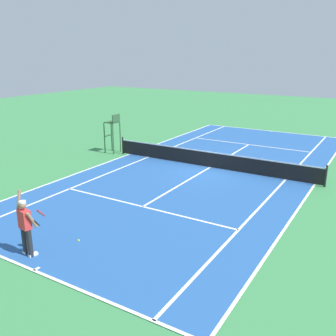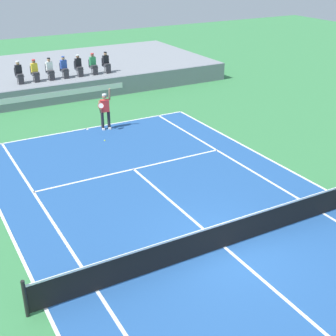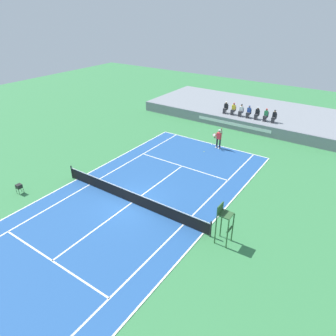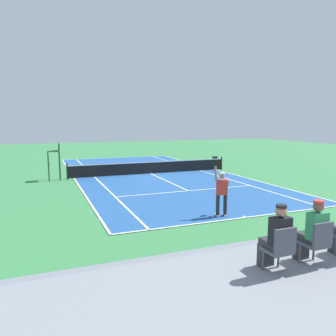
{
  "view_description": "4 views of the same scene",
  "coord_description": "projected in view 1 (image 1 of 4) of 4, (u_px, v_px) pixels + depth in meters",
  "views": [
    {
      "loc": [
        -8.16,
        17.96,
        5.97
      ],
      "look_at": [
        0.26,
        3.98,
        1.0
      ],
      "focal_mm": 39.97,
      "sensor_mm": 36.0,
      "label": 1
    },
    {
      "loc": [
        -7.35,
        -9.58,
        8.25
      ],
      "look_at": [
        0.26,
        3.98,
        1.0
      ],
      "focal_mm": 50.7,
      "sensor_mm": 36.0,
      "label": 2
    },
    {
      "loc": [
        11.65,
        -12.66,
        11.91
      ],
      "look_at": [
        0.26,
        3.98,
        1.0
      ],
      "focal_mm": 32.67,
      "sensor_mm": 36.0,
      "label": 3
    },
    {
      "loc": [
        7.6,
        22.53,
        3.82
      ],
      "look_at": [
        0.26,
        3.98,
        1.0
      ],
      "focal_mm": 34.9,
      "sensor_mm": 36.0,
      "label": 4
    }
  ],
  "objects": [
    {
      "name": "net",
      "position": [
        210.0,
        159.0,
        20.33
      ],
      "size": [
        11.98,
        0.1,
        1.07
      ],
      "color": "black",
      "rests_on": "ground"
    },
    {
      "name": "court",
      "position": [
        209.0,
        168.0,
        20.48
      ],
      "size": [
        11.08,
        23.88,
        0.03
      ],
      "color": "#235193",
      "rests_on": "ground"
    },
    {
      "name": "tennis_ball",
      "position": [
        79.0,
        240.0,
        12.45
      ],
      "size": [
        0.07,
        0.07,
        0.07
      ],
      "primitive_type": "sphere",
      "color": "#D1E533",
      "rests_on": "ground"
    },
    {
      "name": "umpire_chair",
      "position": [
        113.0,
        128.0,
        23.33
      ],
      "size": [
        0.77,
        0.77,
        2.44
      ],
      "color": "#2D562D",
      "rests_on": "ground"
    },
    {
      "name": "ground_plane",
      "position": [
        209.0,
        168.0,
        20.49
      ],
      "size": [
        80.0,
        80.0,
        0.0
      ],
      "primitive_type": "plane",
      "color": "#387F47"
    },
    {
      "name": "tennis_player",
      "position": [
        26.0,
        226.0,
        11.31
      ],
      "size": [
        0.81,
        0.62,
        2.08
      ],
      "color": "#232328",
      "rests_on": "ground"
    }
  ]
}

